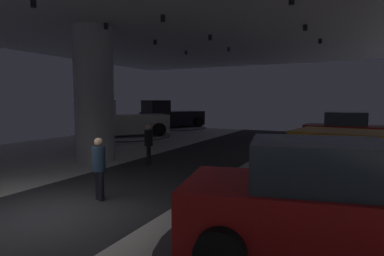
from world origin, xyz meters
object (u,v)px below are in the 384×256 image
display_platform_far_right (348,148)px  visitor_walking_near (99,165)px  display_platform_far_left (126,137)px  column_left (94,95)px  display_car_near_right (327,206)px  pickup_truck_deep_left (170,116)px  visitor_walking_far (149,142)px  display_platform_deep_left (173,128)px  display_car_far_right (348,131)px  pickup_truck_far_left (121,122)px

display_platform_far_right → visitor_walking_near: (-5.65, -11.54, 0.78)m
display_platform_far_left → visitor_walking_near: 12.67m
column_left → display_car_near_right: column_left is taller
pickup_truck_deep_left → visitor_walking_far: pickup_truck_deep_left is taller
display_platform_deep_left → visitor_walking_near: visitor_walking_near is taller
column_left → display_car_near_right: (9.20, -5.07, -1.75)m
pickup_truck_deep_left → visitor_walking_near: pickup_truck_deep_left is taller
display_car_far_right → visitor_walking_far: size_ratio=2.70×
display_platform_far_right → visitor_walking_near: visitor_walking_near is taller
column_left → pickup_truck_far_left: 7.26m
display_platform_deep_left → pickup_truck_far_left: bearing=-87.5°
display_platform_far_left → visitor_walking_far: size_ratio=3.57×
visitor_walking_far → display_platform_far_left: bearing=134.1°
pickup_truck_far_left → display_car_near_right: bearing=-41.1°
column_left → display_platform_far_left: (-3.41, 6.36, -2.61)m
display_platform_deep_left → pickup_truck_far_left: 7.40m
display_platform_deep_left → visitor_walking_far: bearing=-64.0°
display_car_far_right → visitor_walking_near: 12.83m
display_car_near_right → visitor_walking_near: size_ratio=2.82×
display_platform_deep_left → display_platform_far_right: size_ratio=1.07×
visitor_walking_near → visitor_walking_far: same height
display_car_near_right → visitor_walking_far: size_ratio=2.82×
pickup_truck_far_left → visitor_walking_far: (6.09, -5.84, -0.27)m
column_left → display_platform_deep_left: size_ratio=0.97×
display_platform_far_right → display_platform_far_left: (-12.94, -1.21, 0.01)m
pickup_truck_deep_left → display_platform_deep_left: bearing=63.4°
display_platform_far_right → visitor_walking_far: 10.17m
display_platform_far_right → display_platform_far_left: size_ratio=0.94×
column_left → display_platform_far_left: size_ratio=0.97×
column_left → display_platform_far_right: (9.52, 7.57, -2.62)m
column_left → pickup_truck_deep_left: (-4.07, 13.13, -1.57)m
display_platform_far_right → display_platform_far_left: 12.99m
pickup_truck_far_left → column_left: bearing=-59.4°
pickup_truck_deep_left → visitor_walking_far: 14.44m
pickup_truck_far_left → visitor_walking_far: size_ratio=3.46×
display_platform_far_right → column_left: bearing=-141.5°
pickup_truck_far_left → visitor_walking_near: size_ratio=3.46×
pickup_truck_deep_left → display_platform_far_left: bearing=-84.5°
display_car_far_right → pickup_truck_far_left: 13.18m
display_platform_deep_left → visitor_walking_near: size_ratio=3.57×
pickup_truck_deep_left → display_platform_far_left: pickup_truck_deep_left is taller
pickup_truck_far_left → visitor_walking_near: 12.55m
column_left → display_car_far_right: (9.49, 7.57, -1.76)m
display_car_near_right → pickup_truck_deep_left: 22.52m
visitor_walking_near → visitor_walking_far: bearing=108.2°
pickup_truck_deep_left → display_platform_far_left: size_ratio=1.00×
display_platform_deep_left → display_car_far_right: bearing=-23.6°
display_car_near_right → pickup_truck_deep_left: pickup_truck_deep_left is taller
display_platform_deep_left → visitor_walking_far: (6.41, -13.15, 0.77)m
display_platform_far_right → visitor_walking_near: 12.87m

